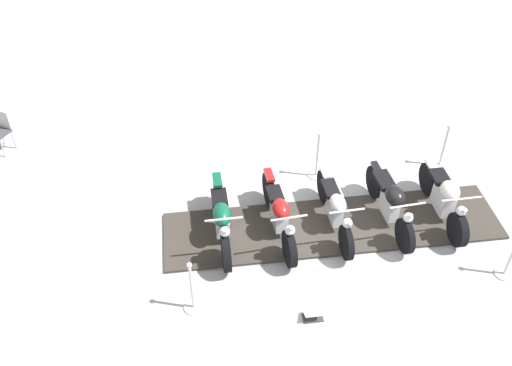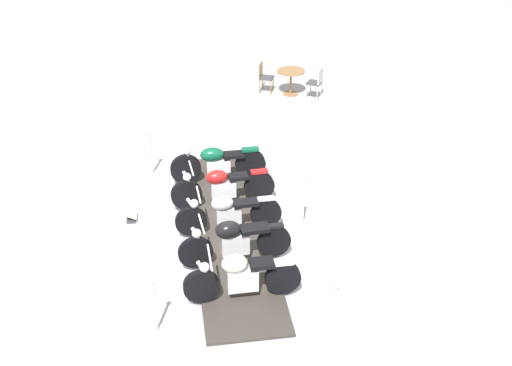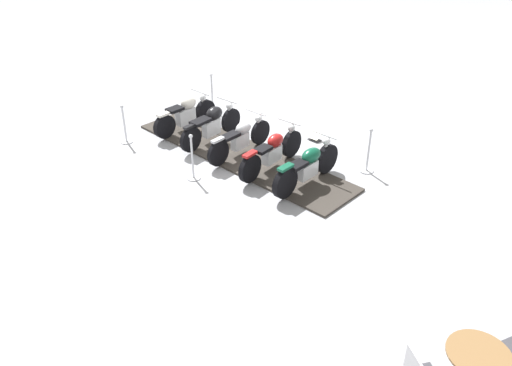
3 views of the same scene
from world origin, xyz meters
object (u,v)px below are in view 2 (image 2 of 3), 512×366
Objects in this scene: motorcycle_chrome at (227,212)px; stanchion_right_front at (151,161)px; motorcycle_maroon at (222,186)px; motorcycle_black at (233,240)px; cafe_chair_across_table at (317,81)px; motorcycle_forest at (217,163)px; motorcycle_cream at (241,276)px; stanchion_left_mid at (303,211)px; stanchion_left_rear at (336,297)px; cafe_chair_near_table at (264,75)px; stanchion_right_rear at (155,315)px; info_placard at (131,217)px; cafe_table at (291,76)px.

motorcycle_chrome is 1.76× the size of stanchion_right_front.
motorcycle_maroon is 1.81× the size of stanchion_right_front.
motorcycle_maroon is 2.26m from stanchion_right_front.
motorcycle_black is 8.46m from cafe_chair_across_table.
motorcycle_forest is 4.24m from motorcycle_cream.
stanchion_right_front is at bearing 164.71° from stanchion_left_mid.
stanchion_right_front reaches higher than stanchion_left_rear.
motorcycle_forest is 5.11m from stanchion_left_rear.
cafe_chair_near_table is (-1.06, 6.59, 0.02)m from motorcycle_maroon.
stanchion_right_rear and stanchion_right_front have the same top height.
stanchion_right_front is 6.31m from cafe_chair_across_table.
motorcycle_chrome is 1.06m from motorcycle_black.
stanchion_right_rear reaches higher than motorcycle_forest.
stanchion_right_rear is (-0.61, -2.17, -0.20)m from motorcycle_black.
info_placard is (0.44, -1.94, -0.29)m from stanchion_right_front.
stanchion_right_rear reaches higher than cafe_table.
stanchion_left_mid reaches higher than cafe_chair_near_table.
stanchion_right_front is at bearing -72.91° from motorcycle_black.
stanchion_right_front is 1.18× the size of cafe_chair_across_table.
stanchion_right_rear reaches higher than stanchion_left_rear.
stanchion_left_rear is 2.72× the size of info_placard.
motorcycle_black reaches higher than cafe_chair_near_table.
cafe_chair_near_table reaches higher than info_placard.
stanchion_right_front reaches higher than cafe_chair_near_table.
cafe_chair_near_table is at bearing -110.88° from motorcycle_forest.
cafe_chair_across_table is at bearing -7.07° from cafe_table.
stanchion_left_mid is 1.24× the size of cafe_chair_near_table.
motorcycle_chrome is (0.94, -1.90, -0.01)m from motorcycle_forest.
stanchion_left_mid reaches higher than motorcycle_black.
cafe_table is (-0.71, 7.60, 0.06)m from motorcycle_chrome.
info_placard is at bearing -77.29° from stanchion_right_front.
stanchion_left_rear is 0.94× the size of stanchion_right_front.
motorcycle_chrome is 1.73× the size of stanchion_left_mid.
motorcycle_forest is 1.03× the size of motorcycle_chrome.
motorcycle_chrome is 7.70m from cafe_chair_near_table.
motorcycle_maroon is 1.78× the size of stanchion_left_mid.
stanchion_right_front reaches higher than motorcycle_chrome.
stanchion_right_front is 1.23× the size of cafe_chair_near_table.
motorcycle_chrome is at bearing -153.64° from stanchion_left_mid.
motorcycle_chrome is 1.86× the size of stanchion_left_rear.
stanchion_left_mid reaches higher than stanchion_right_front.
stanchion_right_front is at bearing -52.55° from motorcycle_maroon.
motorcycle_forest is at bearing 4.12° from stanchion_right_front.
stanchion_left_mid reaches higher than motorcycle_forest.
motorcycle_black is at bearing -119.67° from stanchion_left_mid.
stanchion_right_rear is 2.88× the size of info_placard.
stanchion_left_mid is 1.07× the size of stanchion_left_rear.
stanchion_left_mid is 7.22m from cafe_table.
cafe_table is at bearing -119.17° from motorcycle_forest.
motorcycle_black is at bearing -80.74° from cafe_chair_near_table.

